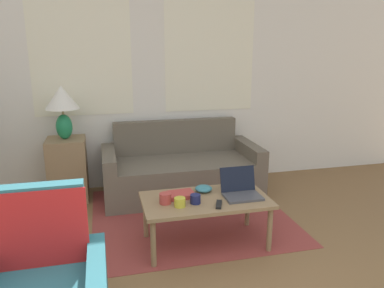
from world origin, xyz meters
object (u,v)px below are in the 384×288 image
at_px(couch, 181,171).
at_px(cup_white, 165,198).
at_px(snack_bowl, 204,189).
at_px(cup_navy, 180,202).
at_px(laptop, 241,190).
at_px(tv_remote, 219,204).
at_px(cup_yellow, 195,199).
at_px(table_lamp, 62,103).
at_px(coffee_table, 206,203).
at_px(book_red, 181,195).

distance_m(couch, cup_white, 1.31).
distance_m(cup_white, snack_bowl, 0.41).
distance_m(cup_navy, snack_bowl, 0.38).
distance_m(laptop, cup_white, 0.66).
xyz_separation_m(laptop, cup_navy, (-0.55, -0.10, -0.02)).
height_order(snack_bowl, tv_remote, snack_bowl).
distance_m(laptop, cup_yellow, 0.42).
xyz_separation_m(table_lamp, coffee_table, (1.21, -1.33, -0.70)).
bearing_deg(cup_yellow, cup_white, 166.60).
relative_size(table_lamp, coffee_table, 0.54).
relative_size(table_lamp, cup_navy, 6.30).
bearing_deg(cup_yellow, coffee_table, 34.93).
distance_m(cup_navy, cup_yellow, 0.14).
bearing_deg(table_lamp, cup_yellow, -51.98).
bearing_deg(cup_navy, cup_yellow, 12.85).
relative_size(cup_navy, book_red, 0.40).
xyz_separation_m(laptop, cup_yellow, (-0.42, -0.07, -0.02)).
xyz_separation_m(cup_navy, cup_white, (-0.10, 0.09, 0.01)).
height_order(couch, cup_navy, couch).
distance_m(table_lamp, laptop, 2.12).
relative_size(snack_bowl, book_red, 0.65).
bearing_deg(laptop, snack_bowl, 149.00).
relative_size(book_red, tv_remote, 1.48).
bearing_deg(laptop, table_lamp, 138.51).
height_order(cup_yellow, book_red, cup_yellow).
xyz_separation_m(cup_white, book_red, (0.16, 0.11, -0.03)).
bearing_deg(couch, snack_bowl, -91.09).
relative_size(table_lamp, book_red, 2.49).
xyz_separation_m(couch, cup_navy, (-0.29, -1.32, 0.20)).
relative_size(coffee_table, tv_remote, 6.86).
bearing_deg(tv_remote, couch, 90.74).
height_order(snack_bowl, book_red, snack_bowl).
bearing_deg(cup_navy, table_lamp, 123.83).
bearing_deg(table_lamp, snack_bowl, -43.51).
distance_m(couch, snack_bowl, 1.07).
xyz_separation_m(laptop, book_red, (-0.50, 0.10, -0.03)).
bearing_deg(snack_bowl, coffee_table, -99.15).
relative_size(laptop, cup_navy, 3.42).
xyz_separation_m(couch, coffee_table, (-0.05, -1.22, 0.12)).
bearing_deg(coffee_table, cup_white, -176.84).
relative_size(cup_yellow, tv_remote, 0.55).
xyz_separation_m(cup_navy, snack_bowl, (0.27, 0.27, -0.01)).
xyz_separation_m(laptop, snack_bowl, (-0.28, 0.17, -0.03)).
relative_size(couch, coffee_table, 1.65).
height_order(couch, snack_bowl, couch).
relative_size(table_lamp, tv_remote, 3.69).
bearing_deg(couch, cup_yellow, -96.82).
xyz_separation_m(table_lamp, laptop, (1.52, -1.34, -0.61)).
bearing_deg(book_red, couch, 78.12).
bearing_deg(cup_white, book_red, 34.46).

